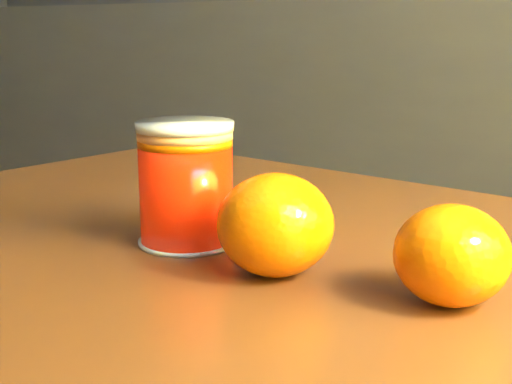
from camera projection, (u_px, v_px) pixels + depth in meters
The scene contains 4 objects.
kitchen_counter at pixel (300, 163), 2.07m from camera, with size 3.15×0.60×0.90m, color #434347.
juice_glass at pixel (186, 184), 0.52m from camera, with size 0.07×0.07×0.09m.
orange_front at pixel (275, 225), 0.46m from camera, with size 0.08×0.08×0.07m, color orange.
orange_back at pixel (452, 255), 0.41m from camera, with size 0.07×0.07×0.06m, color orange.
Camera 1 is at (1.08, -0.28, 0.84)m, focal length 50.00 mm.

